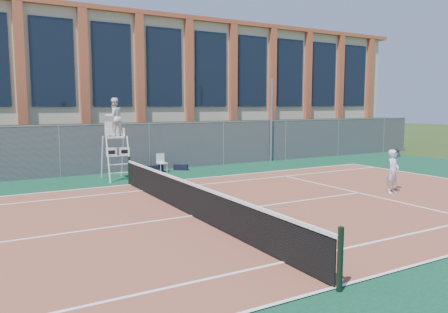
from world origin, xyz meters
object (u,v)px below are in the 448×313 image
umpire_chair (114,119)px  tennis_player (393,171)px  steel_pole (271,120)px  plastic_chair (161,161)px

umpire_chair → tennis_player: 10.86m
steel_pole → umpire_chair: 9.21m
umpire_chair → plastic_chair: bearing=21.6°
steel_pole → plastic_chair: 6.93m
plastic_chair → steel_pole: bearing=6.1°
steel_pole → plastic_chair: bearing=-173.9°
plastic_chair → tennis_player: (5.16, -8.57, 0.28)m
steel_pole → plastic_chair: (-6.67, -0.71, -1.73)m
plastic_chair → tennis_player: size_ratio=0.56×
umpire_chair → tennis_player: size_ratio=2.21×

